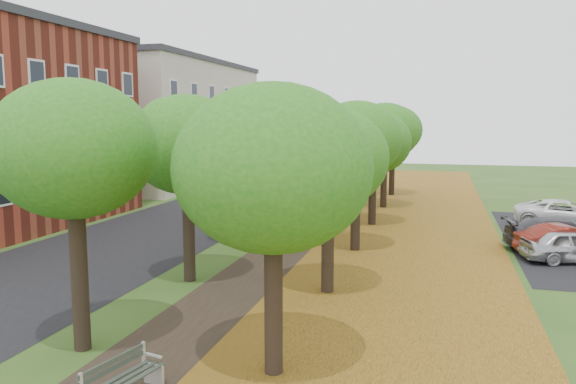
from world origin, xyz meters
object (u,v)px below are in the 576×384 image
Objects in this scene: car_silver at (572,246)px; car_red at (568,242)px; car_grey at (562,235)px; car_white at (565,213)px; bench at (122,380)px.

car_red is (0.00, 0.74, 0.00)m from car_silver.
car_silver is 2.00m from car_grey.
car_white reaches higher than car_red.
bench is 25.15m from car_white.
bench is 0.48× the size of car_red.
bench is at bearing 126.86° from car_silver.
car_white reaches higher than car_grey.
car_red is 7.23m from car_white.
car_white is (1.25, 5.85, 0.00)m from car_grey.
car_grey is at bearing -21.11° from bench.
car_grey is 0.95× the size of car_white.
car_white is at bearing -24.63° from car_silver.
car_white is (1.25, 7.12, 0.03)m from car_red.
car_grey is (0.00, 1.27, 0.02)m from car_red.
car_white reaches higher than bench.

